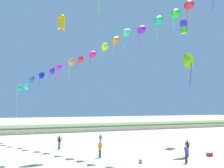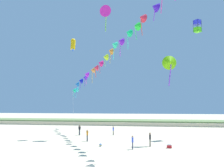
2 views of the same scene
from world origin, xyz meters
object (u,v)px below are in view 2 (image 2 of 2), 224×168
at_px(person_near_right, 113,130).
at_px(large_kite_outer_drift, 73,45).
at_px(large_kite_high_solo, 197,26).
at_px(person_near_left, 80,129).
at_px(large_kite_mid_trail, 170,63).
at_px(person_far_left, 150,138).
at_px(person_mid_center, 133,141).
at_px(beach_cooler, 169,146).
at_px(person_far_right, 87,134).
at_px(beach_ball, 101,145).
at_px(large_kite_low_lead, 106,11).

distance_m(person_near_right, large_kite_outer_drift, 16.11).
bearing_deg(large_kite_high_solo, person_near_right, 179.14).
bearing_deg(large_kite_high_solo, person_near_left, -177.85).
distance_m(large_kite_mid_trail, large_kite_outer_drift, 16.46).
relative_size(person_far_left, large_kite_high_solo, 0.82).
height_order(large_kite_mid_trail, large_kite_outer_drift, large_kite_outer_drift).
xyz_separation_m(large_kite_high_solo, large_kite_outer_drift, (-20.68, -3.44, -3.22)).
relative_size(person_mid_center, beach_cooler, 2.79).
bearing_deg(large_kite_mid_trail, beach_cooler, -99.74).
distance_m(person_far_right, large_kite_high_solo, 25.52).
distance_m(person_far_left, person_far_right, 9.32).
xyz_separation_m(person_near_right, person_far_right, (-2.62, -7.55, 0.10)).
relative_size(person_near_right, beach_ball, 4.17).
xyz_separation_m(large_kite_low_lead, beach_ball, (1.12, -9.49, -21.21)).
height_order(large_kite_low_lead, beach_cooler, large_kite_low_lead).
bearing_deg(large_kite_low_lead, person_near_left, 170.16).
relative_size(large_kite_outer_drift, beach_ball, 6.16).
height_order(person_near_left, person_near_right, person_near_left).
distance_m(person_mid_center, person_far_left, 3.08).
distance_m(large_kite_outer_drift, beach_cooler, 22.37).
relative_size(beach_cooler, beach_ball, 1.59).
bearing_deg(person_near_left, person_near_right, 9.63).
relative_size(large_kite_mid_trail, large_kite_high_solo, 2.03).
height_order(person_near_left, person_mid_center, person_near_left).
bearing_deg(large_kite_high_solo, large_kite_mid_trail, -124.78).
height_order(person_far_left, large_kite_outer_drift, large_kite_outer_drift).
xyz_separation_m(person_near_left, beach_ball, (5.85, -10.31, -0.81)).
distance_m(person_far_right, large_kite_outer_drift, 15.24).
distance_m(person_far_left, beach_cooler, 2.52).
bearing_deg(beach_cooler, large_kite_low_lead, 135.75).
relative_size(person_near_right, large_kite_outer_drift, 0.68).
relative_size(person_far_right, beach_ball, 4.66).
xyz_separation_m(person_near_left, person_far_left, (12.02, -9.39, 0.00)).
bearing_deg(person_mid_center, large_kite_outer_drift, 139.26).
height_order(person_far_right, beach_cooler, person_far_right).
relative_size(person_near_right, large_kite_high_solo, 0.72).
bearing_deg(person_far_right, large_kite_mid_trail, -1.84).
xyz_separation_m(person_mid_center, large_kite_high_solo, (10.21, 12.46, 17.56)).
relative_size(person_far_left, large_kite_mid_trail, 0.40).
relative_size(person_near_right, large_kite_mid_trail, 0.35).
xyz_separation_m(person_near_right, large_kite_high_solo, (14.44, -0.22, 17.62)).
bearing_deg(person_far_right, person_mid_center, -36.84).
height_order(person_far_left, person_far_right, person_far_left).
distance_m(person_near_right, beach_cooler, 14.02).
bearing_deg(beach_ball, person_far_left, 8.55).
distance_m(large_kite_low_lead, large_kite_outer_drift, 8.26).
relative_size(person_far_left, beach_ball, 4.74).
bearing_deg(person_near_right, person_near_left, -170.37).
bearing_deg(large_kite_low_lead, large_kite_high_solo, 5.84).
distance_m(person_far_left, beach_ball, 6.28).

